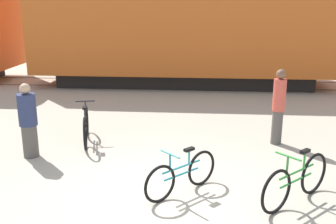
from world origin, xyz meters
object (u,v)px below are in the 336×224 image
at_px(freight_train, 185,13).
at_px(bicycle_teal, 182,174).
at_px(bicycle_green, 296,181).
at_px(bicycle_black, 86,126).
at_px(person_in_red, 278,106).
at_px(person_in_navy, 28,121).

distance_m(freight_train, bicycle_teal, 9.56).
relative_size(bicycle_teal, bicycle_green, 0.90).
relative_size(bicycle_black, person_in_red, 0.98).
relative_size(bicycle_teal, bicycle_black, 0.69).
xyz_separation_m(freight_train, bicycle_teal, (0.33, -9.24, -2.42)).
bearing_deg(person_in_red, bicycle_teal, 158.85).
relative_size(bicycle_teal, person_in_red, 0.68).
height_order(freight_train, bicycle_teal, freight_train).
xyz_separation_m(freight_train, bicycle_black, (-2.01, -6.88, -2.37)).
distance_m(bicycle_teal, bicycle_green, 1.88).
xyz_separation_m(freight_train, person_in_red, (2.41, -6.62, -1.87)).
xyz_separation_m(freight_train, person_in_navy, (-2.94, -7.84, -1.98)).
bearing_deg(freight_train, person_in_navy, -110.55).
height_order(bicycle_teal, person_in_navy, person_in_navy).
bearing_deg(bicycle_black, bicycle_teal, -45.21).
xyz_separation_m(bicycle_black, bicycle_green, (4.21, -2.54, -0.01)).
relative_size(freight_train, bicycle_black, 21.53).
bearing_deg(bicycle_green, person_in_red, 85.77).
bearing_deg(bicycle_green, person_in_navy, 162.82).
bearing_deg(person_in_navy, bicycle_teal, 86.06).
distance_m(bicycle_teal, person_in_red, 3.39).
height_order(bicycle_black, person_in_navy, person_in_navy).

